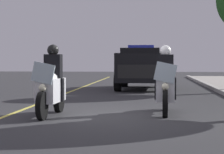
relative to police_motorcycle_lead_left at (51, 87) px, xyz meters
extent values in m
plane|color=#333335|center=(-0.16, 1.37, -0.70)|extent=(80.00, 80.00, 0.00)
cube|color=#E0D14C|center=(-0.16, -1.07, -0.70)|extent=(48.00, 0.12, 0.01)
cylinder|color=black|center=(0.76, -0.02, -0.38)|extent=(0.64, 0.14, 0.64)
cylinder|color=black|center=(-0.74, 0.02, -0.38)|extent=(0.64, 0.16, 0.64)
cube|color=white|center=(0.03, 0.00, -0.08)|extent=(1.21, 0.48, 0.56)
ellipsoid|color=white|center=(0.08, 0.00, 0.22)|extent=(0.57, 0.34, 0.24)
cube|color=silver|center=(0.66, -0.02, 0.35)|extent=(0.08, 0.56, 0.53)
sphere|color=#F9F4CC|center=(0.72, -0.02, 0.02)|extent=(0.17, 0.17, 0.17)
sphere|color=red|center=(0.53, -0.18, 0.28)|extent=(0.09, 0.09, 0.09)
sphere|color=#1933F2|center=(0.54, 0.14, 0.28)|extent=(0.09, 0.09, 0.09)
cube|color=black|center=(-0.20, 0.01, 0.48)|extent=(0.29, 0.41, 0.60)
cube|color=black|center=(-0.13, 0.20, -0.08)|extent=(0.18, 0.15, 0.56)
cube|color=black|center=(-0.14, -0.20, -0.08)|extent=(0.18, 0.15, 0.56)
sphere|color=black|center=(-0.18, 0.01, 0.88)|extent=(0.28, 0.28, 0.28)
cylinder|color=black|center=(0.04, 2.71, -0.38)|extent=(0.64, 0.14, 0.64)
cylinder|color=black|center=(-1.46, 2.76, -0.38)|extent=(0.64, 0.16, 0.64)
cube|color=white|center=(-0.69, 2.74, -0.08)|extent=(1.21, 0.48, 0.56)
ellipsoid|color=white|center=(-0.64, 2.74, 0.22)|extent=(0.57, 0.34, 0.24)
cube|color=silver|center=(-0.06, 2.72, 0.35)|extent=(0.08, 0.56, 0.53)
sphere|color=#F9F4CC|center=(0.00, 2.71, 0.02)|extent=(0.17, 0.17, 0.17)
sphere|color=red|center=(-0.20, 2.56, 0.28)|extent=(0.09, 0.09, 0.09)
sphere|color=#1933F2|center=(-0.19, 2.88, 0.28)|extent=(0.09, 0.09, 0.09)
cube|color=black|center=(-0.92, 2.74, 0.48)|extent=(0.29, 0.41, 0.60)
cube|color=black|center=(-0.85, 2.94, -0.08)|extent=(0.18, 0.15, 0.56)
cube|color=black|center=(-0.87, 2.54, -0.08)|extent=(0.18, 0.15, 0.56)
sphere|color=white|center=(-0.90, 2.74, 0.88)|extent=(0.28, 0.28, 0.28)
cube|color=black|center=(-9.82, 1.87, 0.32)|extent=(4.96, 2.06, 1.24)
cube|color=black|center=(-10.12, 1.88, 1.02)|extent=(2.46, 1.82, 0.36)
cube|color=#2633D8|center=(-9.92, 1.87, 1.28)|extent=(0.32, 1.21, 0.14)
cube|color=black|center=(-7.42, 1.79, 0.18)|extent=(0.17, 1.62, 0.56)
cylinder|color=black|center=(-8.24, 2.72, -0.30)|extent=(0.81, 0.31, 0.80)
cylinder|color=black|center=(-8.30, 0.92, -0.30)|extent=(0.81, 0.31, 0.80)
cylinder|color=black|center=(-11.34, 2.82, -0.30)|extent=(0.81, 0.31, 0.80)
cylinder|color=black|center=(-11.39, 1.02, -0.30)|extent=(0.81, 0.31, 0.80)
camera|label=1|loc=(9.92, 2.42, 0.63)|focal=67.89mm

